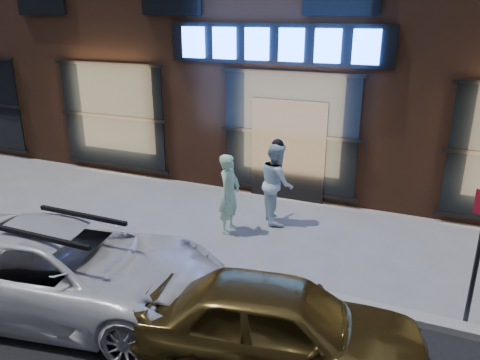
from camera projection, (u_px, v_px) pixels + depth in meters
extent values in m
plane|color=slate|center=(217.00, 277.00, 8.00)|extent=(90.00, 90.00, 0.00)
cube|color=gray|center=(217.00, 274.00, 7.98)|extent=(60.00, 0.25, 0.12)
cube|color=black|center=(275.00, 44.00, 10.35)|extent=(5.20, 0.06, 0.90)
cube|color=black|center=(288.00, 151.00, 10.99)|extent=(1.80, 0.10, 2.40)
cube|color=#FFBF72|center=(113.00, 116.00, 12.73)|extent=(3.00, 0.04, 2.60)
cube|color=black|center=(113.00, 116.00, 12.70)|extent=(3.20, 0.06, 2.80)
cube|color=#FFBF72|center=(289.00, 134.00, 10.91)|extent=(3.00, 0.04, 2.60)
cube|color=black|center=(289.00, 134.00, 10.87)|extent=(3.20, 0.06, 2.80)
cube|color=#2659FF|center=(194.00, 42.00, 11.02)|extent=(0.55, 0.12, 0.70)
cube|color=#2659FF|center=(224.00, 43.00, 10.73)|extent=(0.55, 0.12, 0.70)
cube|color=#2659FF|center=(257.00, 44.00, 10.43)|extent=(0.55, 0.12, 0.70)
cube|color=#2659FF|center=(291.00, 45.00, 10.14)|extent=(0.55, 0.12, 0.70)
cube|color=#2659FF|center=(328.00, 46.00, 9.85)|extent=(0.55, 0.12, 0.70)
cube|color=#2659FF|center=(367.00, 47.00, 9.56)|extent=(0.55, 0.12, 0.70)
imported|color=#B8F2CA|center=(229.00, 194.00, 9.42)|extent=(0.41, 0.61, 1.64)
imported|color=white|center=(277.00, 183.00, 9.89)|extent=(1.00, 1.07, 1.74)
imported|color=silver|center=(70.00, 269.00, 6.96)|extent=(5.09, 3.04, 1.33)
imported|color=brown|center=(280.00, 325.00, 5.80)|extent=(3.76, 2.00, 1.22)
cylinder|color=#262628|center=(477.00, 263.00, 6.37)|extent=(0.07, 0.07, 2.11)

